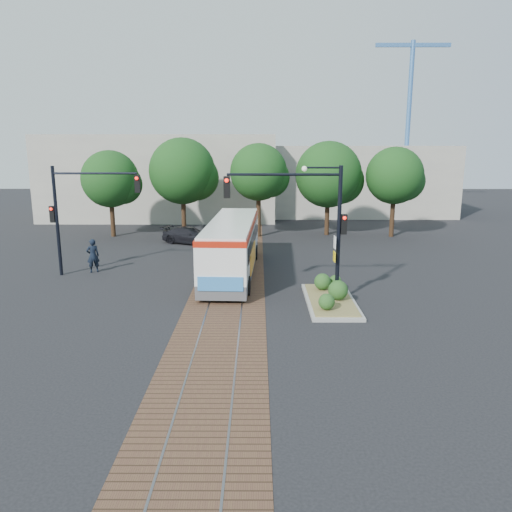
# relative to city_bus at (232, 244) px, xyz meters

# --- Properties ---
(ground) EXTENTS (120.00, 120.00, 0.00)m
(ground) POSITION_rel_city_bus_xyz_m (-0.03, -4.34, -1.68)
(ground) COLOR black
(ground) RESTS_ON ground
(trackbed) EXTENTS (3.60, 40.00, 0.02)m
(trackbed) POSITION_rel_city_bus_xyz_m (-0.03, -0.34, -1.68)
(trackbed) COLOR #513725
(trackbed) RESTS_ON ground
(tree_row) EXTENTS (26.40, 5.60, 7.67)m
(tree_row) POSITION_rel_city_bus_xyz_m (1.18, 12.08, 3.17)
(tree_row) COLOR #382314
(tree_row) RESTS_ON ground
(warehouses) EXTENTS (40.00, 13.00, 8.00)m
(warehouses) POSITION_rel_city_bus_xyz_m (-0.56, 24.41, 2.13)
(warehouses) COLOR #ADA899
(warehouses) RESTS_ON ground
(crane) EXTENTS (8.00, 0.50, 18.00)m
(crane) POSITION_rel_city_bus_xyz_m (17.97, 29.66, 9.20)
(crane) COLOR #3F72B2
(crane) RESTS_ON ground
(city_bus) EXTENTS (2.88, 11.38, 3.02)m
(city_bus) POSITION_rel_city_bus_xyz_m (0.00, 0.00, 0.00)
(city_bus) COLOR #4A4A4D
(city_bus) RESTS_ON ground
(traffic_island) EXTENTS (2.20, 5.20, 1.13)m
(traffic_island) POSITION_rel_city_bus_xyz_m (4.79, -5.24, -1.35)
(traffic_island) COLOR gray
(traffic_island) RESTS_ON ground
(signal_pole_main) EXTENTS (5.49, 0.46, 6.00)m
(signal_pole_main) POSITION_rel_city_bus_xyz_m (3.83, -5.15, 2.48)
(signal_pole_main) COLOR black
(signal_pole_main) RESTS_ON ground
(signal_pole_left) EXTENTS (4.99, 0.34, 6.00)m
(signal_pole_left) POSITION_rel_city_bus_xyz_m (-8.40, -0.34, 2.18)
(signal_pole_left) COLOR black
(signal_pole_left) RESTS_ON ground
(officer) EXTENTS (0.83, 0.74, 1.92)m
(officer) POSITION_rel_city_bus_xyz_m (-7.91, 0.26, -0.72)
(officer) COLOR black
(officer) RESTS_ON ground
(parked_car) EXTENTS (4.48, 3.17, 1.21)m
(parked_car) POSITION_rel_city_bus_xyz_m (-3.59, 8.74, -1.08)
(parked_car) COLOR black
(parked_car) RESTS_ON ground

